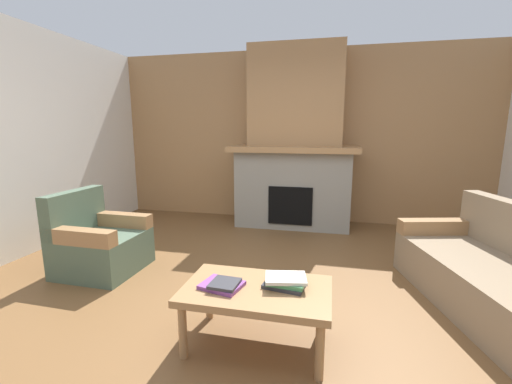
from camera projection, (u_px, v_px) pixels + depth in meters
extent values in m
plane|color=brown|center=(256.00, 310.00, 2.77)|extent=(9.00, 9.00, 0.00)
cube|color=#A87A4C|center=(297.00, 137.00, 5.39)|extent=(6.00, 0.12, 2.70)
cube|color=gray|center=(293.00, 188.00, 5.14)|extent=(1.70, 0.70, 1.15)
cube|color=black|center=(290.00, 205.00, 4.86)|extent=(0.64, 0.08, 0.56)
cube|color=#A87A4C|center=(294.00, 149.00, 4.98)|extent=(1.90, 0.82, 0.08)
cube|color=#A87A4C|center=(296.00, 96.00, 4.97)|extent=(1.40, 0.50, 1.47)
cube|color=#847056|center=(492.00, 288.00, 2.74)|extent=(1.25, 1.95, 0.40)
cube|color=#997047|center=(439.00, 227.00, 3.49)|extent=(0.85, 0.36, 0.15)
cube|color=#4C604C|center=(103.00, 252.00, 3.52)|extent=(0.78, 0.78, 0.40)
cube|color=#4C604C|center=(75.00, 212.00, 3.51)|extent=(0.16, 0.76, 0.45)
cube|color=#997047|center=(79.00, 237.00, 3.17)|extent=(0.76, 0.16, 0.15)
cube|color=#997047|center=(120.00, 220.00, 3.76)|extent=(0.76, 0.16, 0.15)
cube|color=#997047|center=(257.00, 291.00, 2.26)|extent=(1.00, 0.60, 0.05)
cylinder|color=#997047|center=(183.00, 331.00, 2.17)|extent=(0.06, 0.06, 0.38)
cylinder|color=#997047|center=(320.00, 351.00, 1.97)|extent=(0.06, 0.06, 0.38)
cylinder|color=#997047|center=(209.00, 296.00, 2.63)|extent=(0.06, 0.06, 0.38)
cylinder|color=#997047|center=(322.00, 309.00, 2.43)|extent=(0.06, 0.06, 0.38)
cube|color=#7A3D84|center=(222.00, 285.00, 2.26)|extent=(0.31, 0.27, 0.03)
cube|color=#2D2D33|center=(225.00, 284.00, 2.23)|extent=(0.20, 0.20, 0.02)
cube|color=#2D2D33|center=(285.00, 285.00, 2.27)|extent=(0.30, 0.23, 0.03)
cube|color=#3D7F4C|center=(286.00, 282.00, 2.25)|extent=(0.26, 0.18, 0.03)
cube|color=beige|center=(286.00, 278.00, 2.25)|extent=(0.30, 0.24, 0.02)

